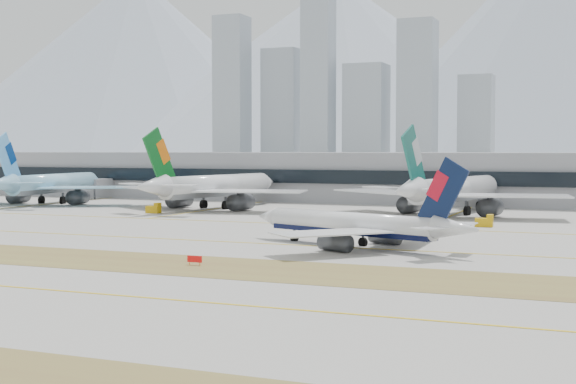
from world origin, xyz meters
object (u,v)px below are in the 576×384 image
at_px(widebody_cathay, 451,191).
at_px(widebody_korean, 50,185).
at_px(taxiing_airliner, 358,225).
at_px(terminal, 379,176).
at_px(widebody_eva, 212,188).

bearing_deg(widebody_cathay, widebody_korean, 104.16).
height_order(taxiing_airliner, widebody_cathay, widebody_cathay).
distance_m(widebody_cathay, terminal, 57.50).
relative_size(taxiing_airliner, widebody_cathay, 0.72).
height_order(taxiing_airliner, terminal, terminal).
bearing_deg(widebody_eva, widebody_korean, 99.22).
xyz_separation_m(widebody_korean, terminal, (85.03, 51.85, 1.97)).
height_order(widebody_eva, terminal, widebody_eva).
relative_size(widebody_korean, widebody_eva, 0.97).
bearing_deg(widebody_eva, widebody_cathay, -76.26).
height_order(taxiing_airliner, widebody_korean, widebody_korean).
relative_size(taxiing_airliner, terminal, 0.15).
bearing_deg(terminal, widebody_korean, -148.63).
relative_size(widebody_korean, terminal, 0.21).
relative_size(taxiing_airliner, widebody_korean, 0.74).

